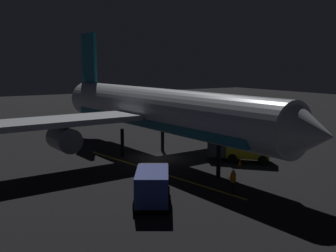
% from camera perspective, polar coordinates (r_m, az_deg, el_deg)
% --- Properties ---
extents(ground_plane, '(180.00, 180.00, 0.20)m').
position_cam_1_polar(ground_plane, '(40.84, -1.49, -4.64)').
color(ground_plane, black).
extents(apron_guide_stripe, '(3.41, 20.28, 0.01)m').
position_cam_1_polar(apron_guide_stripe, '(36.13, -2.00, -6.24)').
color(apron_guide_stripe, gold).
rests_on(apron_guide_stripe, ground_plane).
extents(airliner, '(36.94, 39.56, 13.06)m').
position_cam_1_polar(airliner, '(40.53, -2.02, 2.17)').
color(airliner, silver).
rests_on(airliner, ground_plane).
extents(baggage_truck, '(4.86, 6.08, 2.35)m').
position_cam_1_polar(baggage_truck, '(27.84, -2.15, -8.20)').
color(baggage_truck, navy).
rests_on(baggage_truck, ground_plane).
extents(catering_truck, '(5.43, 5.62, 2.37)m').
position_cam_1_polar(catering_truck, '(39.91, 10.23, -3.15)').
color(catering_truck, gold).
rests_on(catering_truck, ground_plane).
extents(ground_crew_worker, '(0.40, 0.40, 1.74)m').
position_cam_1_polar(ground_crew_worker, '(30.18, 9.04, -7.62)').
color(ground_crew_worker, black).
rests_on(ground_crew_worker, ground_plane).
extents(traffic_cone_near_left, '(0.50, 0.50, 0.55)m').
position_cam_1_polar(traffic_cone_near_left, '(38.54, 9.97, -5.04)').
color(traffic_cone_near_left, '#EA590F').
rests_on(traffic_cone_near_left, ground_plane).
extents(traffic_cone_near_right, '(0.50, 0.50, 0.55)m').
position_cam_1_polar(traffic_cone_near_right, '(36.50, -0.75, -5.69)').
color(traffic_cone_near_right, '#EA590F').
rests_on(traffic_cone_near_right, ground_plane).
extents(traffic_cone_under_wing, '(0.50, 0.50, 0.55)m').
position_cam_1_polar(traffic_cone_under_wing, '(33.03, 9.17, -7.34)').
color(traffic_cone_under_wing, '#EA590F').
rests_on(traffic_cone_under_wing, ground_plane).
extents(traffic_cone_far, '(0.50, 0.50, 0.55)m').
position_cam_1_polar(traffic_cone_far, '(34.20, 8.79, -6.77)').
color(traffic_cone_far, '#EA590F').
rests_on(traffic_cone_far, ground_plane).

